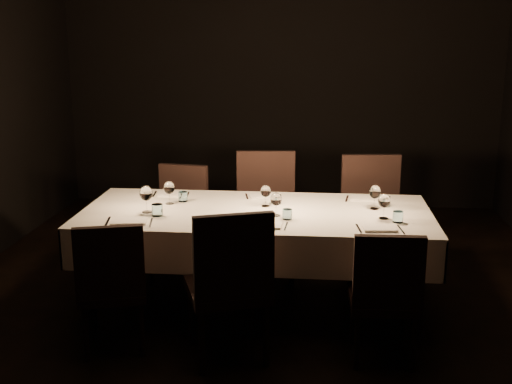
# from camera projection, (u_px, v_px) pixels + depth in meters

# --- Properties ---
(room) EXTENTS (5.01, 6.01, 3.01)m
(room) POSITION_uv_depth(u_px,v_px,m) (256.00, 109.00, 4.46)
(room) COLOR black
(room) RESTS_ON ground
(dining_table) EXTENTS (2.52, 1.12, 0.76)m
(dining_table) POSITION_uv_depth(u_px,v_px,m) (256.00, 220.00, 4.66)
(dining_table) COLOR black
(dining_table) RESTS_ON ground
(chair_near_left) EXTENTS (0.52, 0.52, 0.88)m
(chair_near_left) POSITION_uv_depth(u_px,v_px,m) (112.00, 281.00, 4.05)
(chair_near_left) COLOR black
(chair_near_left) RESTS_ON ground
(place_setting_near_left) EXTENTS (0.37, 0.41, 0.19)m
(place_setting_near_left) POSITION_uv_depth(u_px,v_px,m) (144.00, 206.00, 4.49)
(place_setting_near_left) COLOR silver
(place_setting_near_left) RESTS_ON dining_table
(chair_near_center) EXTENTS (0.62, 0.62, 1.00)m
(chair_near_center) POSITION_uv_depth(u_px,v_px,m) (230.00, 280.00, 3.91)
(chair_near_center) COLOR black
(chair_near_center) RESTS_ON ground
(place_setting_near_center) EXTENTS (0.30, 0.39, 0.17)m
(place_setting_near_center) POSITION_uv_depth(u_px,v_px,m) (276.00, 211.00, 4.41)
(place_setting_near_center) COLOR silver
(place_setting_near_center) RESTS_ON dining_table
(chair_near_right) EXTENTS (0.43, 0.43, 0.87)m
(chair_near_right) POSITION_uv_depth(u_px,v_px,m) (385.00, 291.00, 3.91)
(chair_near_right) COLOR black
(chair_near_right) RESTS_ON ground
(place_setting_near_right) EXTENTS (0.33, 0.40, 0.18)m
(place_setting_near_right) POSITION_uv_depth(u_px,v_px,m) (386.00, 213.00, 4.34)
(place_setting_near_right) COLOR silver
(place_setting_near_right) RESTS_ON dining_table
(chair_far_left) EXTENTS (0.49, 0.49, 0.91)m
(chair_far_left) POSITION_uv_depth(u_px,v_px,m) (180.00, 213.00, 5.52)
(chair_far_left) COLOR black
(chair_far_left) RESTS_ON ground
(place_setting_far_left) EXTENTS (0.32, 0.40, 0.17)m
(place_setting_far_left) POSITION_uv_depth(u_px,v_px,m) (173.00, 192.00, 4.90)
(place_setting_far_left) COLOR silver
(place_setting_far_left) RESTS_ON dining_table
(chair_far_center) EXTENTS (0.54, 0.54, 1.04)m
(chair_far_center) POSITION_uv_depth(u_px,v_px,m) (266.00, 209.00, 5.42)
(chair_far_center) COLOR black
(chair_far_center) RESTS_ON ground
(place_setting_far_center) EXTENTS (0.30, 0.39, 0.16)m
(place_setting_far_center) POSITION_uv_depth(u_px,v_px,m) (267.00, 195.00, 4.83)
(place_setting_far_center) COLOR silver
(place_setting_far_center) RESTS_ON dining_table
(chair_far_right) EXTENTS (0.54, 0.54, 1.02)m
(chair_far_right) POSITION_uv_depth(u_px,v_px,m) (372.00, 212.00, 5.34)
(chair_far_right) COLOR black
(chair_far_right) RESTS_ON ground
(place_setting_far_right) EXTENTS (0.33, 0.40, 0.18)m
(place_setting_far_right) POSITION_uv_depth(u_px,v_px,m) (374.00, 196.00, 4.76)
(place_setting_far_right) COLOR silver
(place_setting_far_right) RESTS_ON dining_table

